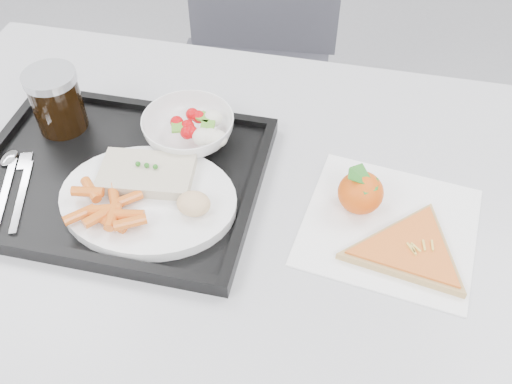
{
  "coord_description": "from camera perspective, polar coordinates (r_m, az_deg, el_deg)",
  "views": [
    {
      "loc": [
        0.16,
        -0.27,
        1.41
      ],
      "look_at": [
        0.04,
        0.31,
        0.77
      ],
      "focal_mm": 40.0,
      "sensor_mm": 36.0,
      "label": 1
    }
  ],
  "objects": [
    {
      "name": "napkin",
      "position": [
        0.88,
        13.18,
        -3.36
      ],
      "size": [
        0.28,
        0.27,
        0.0
      ],
      "color": "white",
      "rests_on": "table"
    },
    {
      "name": "cutlery",
      "position": [
        0.98,
        -23.12,
        1.22
      ],
      "size": [
        0.11,
        0.17,
        0.01
      ],
      "color": "silver",
      "rests_on": "tray"
    },
    {
      "name": "fish_fillet",
      "position": [
        0.89,
        -10.88,
        1.83
      ],
      "size": [
        0.15,
        0.1,
        0.03
      ],
      "color": "beige",
      "rests_on": "dinner_plate"
    },
    {
      "name": "dinner_plate",
      "position": [
        0.87,
        -10.7,
        -0.76
      ],
      "size": [
        0.27,
        0.27,
        0.02
      ],
      "color": "white",
      "rests_on": "tray"
    },
    {
      "name": "salad_contents",
      "position": [
        0.94,
        -5.41,
        6.28
      ],
      "size": [
        0.1,
        0.08,
        0.03
      ],
      "color": "#BE070C",
      "rests_on": "salad_bowl"
    },
    {
      "name": "chair",
      "position": [
        1.6,
        -0.12,
        14.22
      ],
      "size": [
        0.46,
        0.46,
        0.93
      ],
      "color": "#383840",
      "rests_on": "ground"
    },
    {
      "name": "salad_bowl",
      "position": [
        0.96,
        -6.75,
        6.28
      ],
      "size": [
        0.15,
        0.15,
        0.05
      ],
      "color": "white",
      "rests_on": "tray"
    },
    {
      "name": "bread_roll",
      "position": [
        0.83,
        -6.26,
        -1.17
      ],
      "size": [
        0.06,
        0.06,
        0.03
      ],
      "color": "tan",
      "rests_on": "dinner_plate"
    },
    {
      "name": "table",
      "position": [
        0.94,
        -2.28,
        -3.44
      ],
      "size": [
        1.2,
        0.8,
        0.75
      ],
      "color": "silver",
      "rests_on": "ground"
    },
    {
      "name": "carrot_pile",
      "position": [
        0.84,
        -14.62,
        -1.59
      ],
      "size": [
        0.13,
        0.09,
        0.02
      ],
      "color": "orange",
      "rests_on": "dinner_plate"
    },
    {
      "name": "tangerine",
      "position": [
        0.87,
        10.42,
        -0.04
      ],
      "size": [
        0.08,
        0.08,
        0.07
      ],
      "color": "orange",
      "rests_on": "napkin"
    },
    {
      "name": "cola_glass",
      "position": [
        1.01,
        -19.35,
        8.7
      ],
      "size": [
        0.09,
        0.09,
        0.11
      ],
      "color": "black",
      "rests_on": "tray"
    },
    {
      "name": "tray",
      "position": [
        0.94,
        -13.56,
        1.44
      ],
      "size": [
        0.45,
        0.35,
        0.03
      ],
      "color": "black",
      "rests_on": "table"
    },
    {
      "name": "pizza_slice",
      "position": [
        0.84,
        15.18,
        -5.64
      ],
      "size": [
        0.27,
        0.27,
        0.02
      ],
      "color": "tan",
      "rests_on": "napkin"
    }
  ]
}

